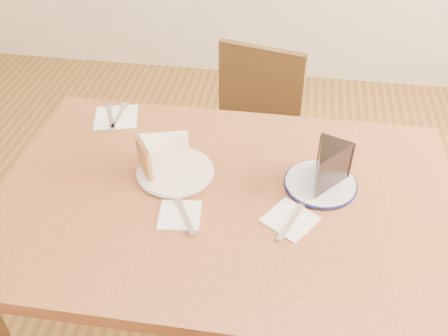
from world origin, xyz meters
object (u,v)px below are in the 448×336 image
(carrot_cake, at_px, (168,153))
(plate_cream, at_px, (176,172))
(table, at_px, (225,222))
(chocolate_cake, at_px, (326,170))
(chair_far, at_px, (248,144))
(plate_navy, at_px, (320,184))

(carrot_cake, bearing_deg, plate_cream, 14.93)
(table, bearing_deg, chocolate_cake, 14.78)
(chair_far, bearing_deg, carrot_cake, 85.86)
(plate_cream, distance_m, carrot_cake, 0.06)
(plate_navy, bearing_deg, carrot_cake, 178.80)
(table, xyz_separation_m, plate_navy, (0.25, 0.08, 0.10))
(plate_navy, distance_m, carrot_cake, 0.42)
(table, xyz_separation_m, plate_cream, (-0.15, 0.07, 0.10))
(table, bearing_deg, chair_far, 90.22)
(chair_far, relative_size, plate_cream, 3.97)
(plate_navy, height_order, chocolate_cake, chocolate_cake)
(table, bearing_deg, plate_navy, 17.57)
(plate_cream, relative_size, chocolate_cake, 1.61)
(plate_cream, xyz_separation_m, chocolate_cake, (0.40, -0.00, 0.06))
(chair_far, xyz_separation_m, plate_cream, (-0.15, -0.55, 0.30))
(table, relative_size, chair_far, 1.48)
(table, relative_size, plate_navy, 6.44)
(table, relative_size, plate_cream, 5.87)
(carrot_cake, relative_size, chocolate_cake, 0.99)
(plate_cream, height_order, chocolate_cake, chocolate_cake)
(chair_far, distance_m, plate_navy, 0.67)
(plate_cream, bearing_deg, carrot_cake, 139.88)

